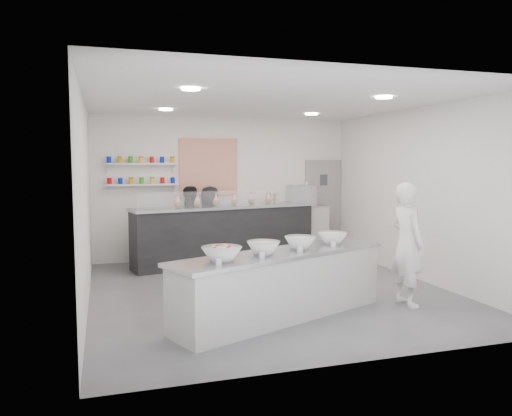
{
  "coord_description": "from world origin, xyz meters",
  "views": [
    {
      "loc": [
        -2.51,
        -7.43,
        2.05
      ],
      "look_at": [
        -0.1,
        0.4,
        1.3
      ],
      "focal_mm": 35.0,
      "sensor_mm": 36.0,
      "label": 1
    }
  ],
  "objects_px": {
    "prep_counter": "(282,285)",
    "woman_prep": "(407,244)",
    "espresso_machine": "(301,196)",
    "staff_left": "(189,225)",
    "staff_right": "(210,224)",
    "back_bar": "(225,235)",
    "espresso_ledge": "(295,230)"
  },
  "relations": [
    {
      "from": "prep_counter",
      "to": "staff_right",
      "type": "height_order",
      "value": "staff_right"
    },
    {
      "from": "woman_prep",
      "to": "staff_right",
      "type": "bearing_deg",
      "value": 25.18
    },
    {
      "from": "espresso_machine",
      "to": "woman_prep",
      "type": "height_order",
      "value": "woman_prep"
    },
    {
      "from": "prep_counter",
      "to": "staff_right",
      "type": "relative_size",
      "value": 2.07
    },
    {
      "from": "espresso_ledge",
      "to": "back_bar",
      "type": "bearing_deg",
      "value": -164.69
    },
    {
      "from": "espresso_ledge",
      "to": "woman_prep",
      "type": "relative_size",
      "value": 0.83
    },
    {
      "from": "staff_left",
      "to": "espresso_machine",
      "type": "bearing_deg",
      "value": 165.39
    },
    {
      "from": "back_bar",
      "to": "prep_counter",
      "type": "bearing_deg",
      "value": -103.02
    },
    {
      "from": "espresso_machine",
      "to": "woman_prep",
      "type": "xyz_separation_m",
      "value": [
        -0.05,
        -4.12,
        -0.43
      ]
    },
    {
      "from": "prep_counter",
      "to": "espresso_ledge",
      "type": "height_order",
      "value": "espresso_ledge"
    },
    {
      "from": "prep_counter",
      "to": "espresso_ledge",
      "type": "xyz_separation_m",
      "value": [
        1.83,
        4.15,
        0.1
      ]
    },
    {
      "from": "prep_counter",
      "to": "woman_prep",
      "type": "xyz_separation_m",
      "value": [
        1.91,
        0.03,
        0.44
      ]
    },
    {
      "from": "espresso_ledge",
      "to": "espresso_machine",
      "type": "height_order",
      "value": "espresso_machine"
    },
    {
      "from": "prep_counter",
      "to": "woman_prep",
      "type": "bearing_deg",
      "value": -21.61
    },
    {
      "from": "back_bar",
      "to": "espresso_ledge",
      "type": "distance_m",
      "value": 1.77
    },
    {
      "from": "espresso_ledge",
      "to": "staff_right",
      "type": "bearing_deg",
      "value": -173.75
    },
    {
      "from": "prep_counter",
      "to": "back_bar",
      "type": "height_order",
      "value": "back_bar"
    },
    {
      "from": "staff_left",
      "to": "staff_right",
      "type": "relative_size",
      "value": 1.0
    },
    {
      "from": "prep_counter",
      "to": "espresso_machine",
      "type": "bearing_deg",
      "value": 42.32
    },
    {
      "from": "woman_prep",
      "to": "prep_counter",
      "type": "bearing_deg",
      "value": 88.35
    },
    {
      "from": "woman_prep",
      "to": "staff_left",
      "type": "distance_m",
      "value": 4.66
    },
    {
      "from": "prep_counter",
      "to": "espresso_machine",
      "type": "xyz_separation_m",
      "value": [
        1.96,
        4.15,
        0.87
      ]
    },
    {
      "from": "staff_left",
      "to": "staff_right",
      "type": "distance_m",
      "value": 0.44
    },
    {
      "from": "espresso_ledge",
      "to": "staff_right",
      "type": "height_order",
      "value": "staff_right"
    },
    {
      "from": "prep_counter",
      "to": "back_bar",
      "type": "relative_size",
      "value": 0.85
    },
    {
      "from": "prep_counter",
      "to": "back_bar",
      "type": "xyz_separation_m",
      "value": [
        0.13,
        3.68,
        0.15
      ]
    },
    {
      "from": "staff_left",
      "to": "back_bar",
      "type": "bearing_deg",
      "value": 139.05
    },
    {
      "from": "staff_left",
      "to": "woman_prep",
      "type": "bearing_deg",
      "value": 103.57
    },
    {
      "from": "back_bar",
      "to": "espresso_machine",
      "type": "height_order",
      "value": "espresso_machine"
    },
    {
      "from": "woman_prep",
      "to": "staff_left",
      "type": "height_order",
      "value": "woman_prep"
    },
    {
      "from": "woman_prep",
      "to": "staff_left",
      "type": "relative_size",
      "value": 1.13
    },
    {
      "from": "back_bar",
      "to": "espresso_machine",
      "type": "distance_m",
      "value": 2.02
    }
  ]
}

